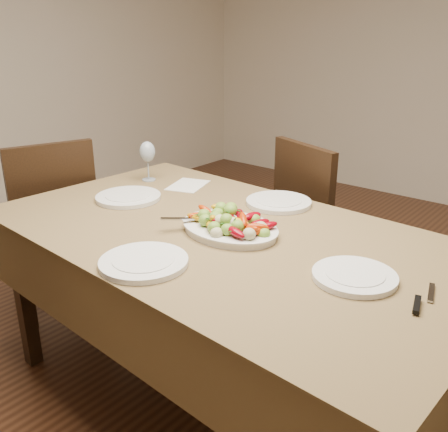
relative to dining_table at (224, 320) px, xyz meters
name	(u,v)px	position (x,y,z in m)	size (l,w,h in m)	color
floor	(224,371)	(-0.11, 0.14, -0.38)	(6.00, 6.00, 0.00)	#3F2213
dining_table	(224,320)	(0.00, 0.00, 0.00)	(1.84, 1.04, 0.76)	brown
chair_far	(329,230)	(-0.03, 0.89, 0.10)	(0.42, 0.42, 0.95)	black
chair_left	(49,225)	(-1.22, 0.00, 0.10)	(0.42, 0.42, 0.95)	black
serving_platter	(230,230)	(0.02, 0.01, 0.39)	(0.38, 0.28, 0.02)	white
roasted_vegetables	(230,215)	(0.02, 0.01, 0.45)	(0.31, 0.21, 0.09)	maroon
serving_spoon	(210,219)	(-0.04, -0.03, 0.43)	(0.28, 0.06, 0.03)	#9EA0A8
plate_left	(128,197)	(-0.56, 0.02, 0.39)	(0.28, 0.28, 0.02)	white
plate_right	(354,277)	(0.54, -0.04, 0.39)	(0.25, 0.25, 0.02)	white
plate_far	(279,202)	(-0.02, 0.38, 0.39)	(0.28, 0.28, 0.02)	white
plate_near	(144,262)	(-0.02, -0.37, 0.39)	(0.28, 0.28, 0.02)	white
wine_glass	(148,160)	(-0.71, 0.27, 0.48)	(0.08, 0.08, 0.20)	#8C99A5
menu_card	(188,185)	(-0.50, 0.33, 0.38)	(0.15, 0.21, 0.00)	silver
table_knife	(423,300)	(0.74, -0.04, 0.38)	(0.02, 0.20, 0.01)	#9EA0A8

